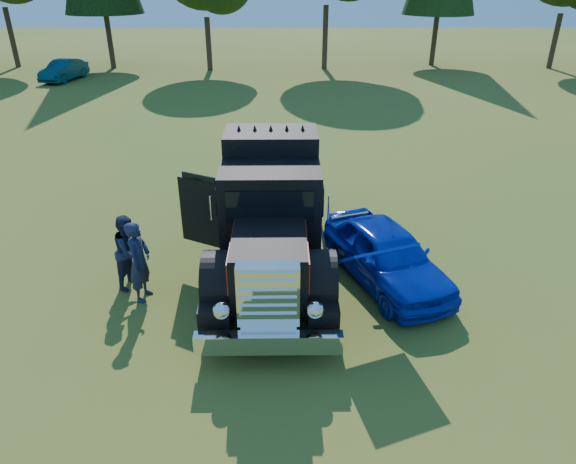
{
  "coord_description": "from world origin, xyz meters",
  "views": [
    {
      "loc": [
        0.98,
        -7.58,
        6.11
      ],
      "look_at": [
        1.1,
        1.67,
        1.41
      ],
      "focal_mm": 32.0,
      "sensor_mm": 36.0,
      "label": 1
    }
  ],
  "objects_px": {
    "diamond_t_truck": "(271,219)",
    "hotrod_coupe": "(386,254)",
    "spectator_near": "(140,261)",
    "distant_teal_car": "(64,70)",
    "spectator_far": "(130,251)"
  },
  "relations": [
    {
      "from": "diamond_t_truck",
      "to": "distant_teal_car",
      "type": "xyz_separation_m",
      "value": [
        -13.4,
        23.2,
        -0.66
      ]
    },
    {
      "from": "spectator_far",
      "to": "distant_teal_car",
      "type": "relative_size",
      "value": 0.43
    },
    {
      "from": "spectator_far",
      "to": "spectator_near",
      "type": "bearing_deg",
      "value": -129.68
    },
    {
      "from": "spectator_far",
      "to": "distant_teal_car",
      "type": "xyz_separation_m",
      "value": [
        -10.39,
        23.79,
        -0.2
      ]
    },
    {
      "from": "hotrod_coupe",
      "to": "distant_teal_car",
      "type": "bearing_deg",
      "value": 123.81
    },
    {
      "from": "spectator_near",
      "to": "spectator_far",
      "type": "height_order",
      "value": "spectator_near"
    },
    {
      "from": "spectator_near",
      "to": "distant_teal_car",
      "type": "xyz_separation_m",
      "value": [
        -10.75,
        24.34,
        -0.25
      ]
    },
    {
      "from": "hotrod_coupe",
      "to": "spectator_near",
      "type": "bearing_deg",
      "value": -173.21
    },
    {
      "from": "spectator_near",
      "to": "diamond_t_truck",
      "type": "bearing_deg",
      "value": -57.48
    },
    {
      "from": "diamond_t_truck",
      "to": "spectator_near",
      "type": "relative_size",
      "value": 4.1
    },
    {
      "from": "diamond_t_truck",
      "to": "hotrod_coupe",
      "type": "height_order",
      "value": "diamond_t_truck"
    },
    {
      "from": "diamond_t_truck",
      "to": "spectator_far",
      "type": "distance_m",
      "value": 3.1
    },
    {
      "from": "diamond_t_truck",
      "to": "hotrod_coupe",
      "type": "relative_size",
      "value": 1.66
    },
    {
      "from": "spectator_far",
      "to": "diamond_t_truck",
      "type": "bearing_deg",
      "value": -61.37
    },
    {
      "from": "spectator_near",
      "to": "distant_teal_car",
      "type": "relative_size",
      "value": 0.46
    }
  ]
}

